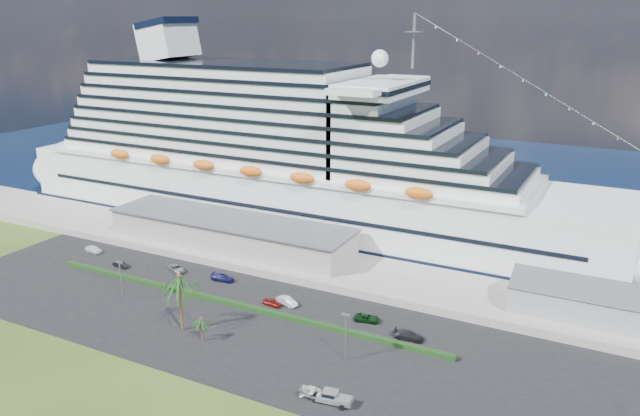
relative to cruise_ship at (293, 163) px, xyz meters
The scene contains 22 objects.
ground 69.56m from the cruise_ship, 71.40° to the right, with size 420.00×420.00×0.00m, color #314A18.
asphalt_lot 59.58m from the cruise_ship, 67.89° to the right, with size 140.00×38.00×0.12m, color black.
wharf 35.90m from the cruise_ship, 48.10° to the right, with size 240.00×20.00×1.80m, color gray.
water 71.40m from the cruise_ship, 71.93° to the left, with size 420.00×160.00×0.02m, color black.
cruise_ship is the anchor object (origin of this frame).
terminal_building 26.92m from the cruise_ship, 98.22° to the right, with size 61.00×15.00×6.30m.
port_shed 78.32m from the cruise_ship, 18.08° to the right, with size 24.00×12.31×7.37m.
hedge 52.41m from the cruise_ship, 74.26° to the right, with size 88.00×1.10×0.90m, color black.
lamp_post_left 57.50m from the cruise_ship, 96.59° to the right, with size 1.60×0.35×8.27m.
lamp_post_right 70.64m from the cruise_ship, 53.44° to the right, with size 1.60×0.35×8.27m.
palm_tall 61.56m from the cruise_ship, 79.12° to the right, with size 8.82×8.82×11.13m.
palm_short 65.13m from the cruise_ship, 74.52° to the right, with size 3.53×3.53×4.56m.
parked_car_0 53.00m from the cruise_ship, 128.40° to the right, with size 1.85×4.61×1.57m, color white.
parked_car_1 50.17m from the cruise_ship, 113.74° to the right, with size 1.36×3.91×1.29m, color black.
parked_car_2 43.31m from the cruise_ship, 99.47° to the right, with size 2.28×4.94×1.37m, color slate.
parked_car_3 42.65m from the cruise_ship, 82.35° to the right, with size 2.07×5.08×1.48m, color #171853.
parked_car_4 51.57m from the cruise_ship, 65.09° to the right, with size 1.56×3.88×1.32m, color maroon.
parked_car_5 51.11m from the cruise_ship, 61.81° to the right, with size 1.62×4.66×1.53m, color silver.
parked_car_6 59.77m from the cruise_ship, 46.85° to the right, with size 2.21×4.79×1.33m, color black.
parked_car_7 67.77m from the cruise_ship, 42.83° to the right, with size 2.15×5.30×1.54m, color black.
pickup_truck 82.54m from the cruise_ship, 56.25° to the right, with size 5.55×2.69×1.87m.
boat_trailer 81.15m from the cruise_ship, 58.10° to the right, with size 5.56×3.56×1.60m.
Camera 1 is at (57.18, -72.95, 53.57)m, focal length 35.00 mm.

